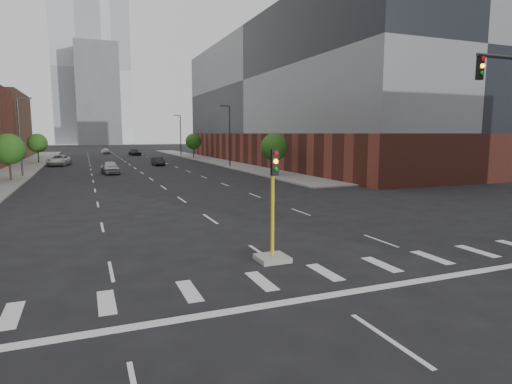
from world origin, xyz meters
TOP-DOWN VIEW (x-y plane):
  - ground at (0.00, 0.00)m, footprint 400.00×400.00m
  - sidewalk_left_far at (-15.00, 74.00)m, footprint 5.00×92.00m
  - sidewalk_right_far at (15.00, 74.00)m, footprint 5.00×92.00m
  - building_right_main at (29.50, 60.00)m, footprint 24.00×70.00m
  - tower_left at (-8.00, 220.00)m, footprint 22.00×22.00m
  - tower_right at (10.00, 260.00)m, footprint 20.00×20.00m
  - tower_mid at (0.00, 200.00)m, footprint 18.00×18.00m
  - median_traffic_signal at (0.00, 8.97)m, footprint 1.20×1.20m
  - streetlight_right_a at (13.41, 55.00)m, footprint 1.60×0.22m
  - streetlight_right_b at (13.41, 90.00)m, footprint 1.60×0.22m
  - streetlight_left at (-13.41, 50.00)m, footprint 1.60×0.22m
  - tree_left_near at (-14.00, 45.00)m, footprint 3.20×3.20m
  - tree_left_far at (-14.00, 75.00)m, footprint 3.20×3.20m
  - tree_right_near at (14.00, 40.00)m, footprint 3.20×3.20m
  - tree_right_far at (14.00, 80.00)m, footprint 3.20×3.20m
  - car_near_left at (-3.83, 50.04)m, footprint 2.27×4.87m
  - car_mid_right at (3.98, 62.28)m, footprint 1.66×4.19m
  - car_far_left at (-10.50, 67.64)m, footprint 3.65×6.42m
  - car_deep_right at (3.97, 95.37)m, footprint 2.65×5.28m
  - car_distant at (-1.91, 105.69)m, footprint 2.36×4.53m

SIDE VIEW (x-z plane):
  - ground at x=0.00m, z-range 0.00..0.00m
  - sidewalk_left_far at x=-15.00m, z-range 0.00..0.15m
  - sidewalk_right_far at x=15.00m, z-range 0.00..0.15m
  - car_mid_right at x=3.98m, z-range 0.00..1.36m
  - car_deep_right at x=3.97m, z-range 0.00..1.47m
  - car_distant at x=-1.91m, z-range 0.00..1.47m
  - car_near_left at x=-3.83m, z-range 0.00..1.61m
  - car_far_left at x=-10.50m, z-range 0.00..1.69m
  - median_traffic_signal at x=0.00m, z-range -1.23..3.17m
  - tree_left_near at x=-14.00m, z-range 0.97..5.82m
  - tree_left_far at x=-14.00m, z-range 0.97..5.82m
  - tree_right_near at x=14.00m, z-range 0.97..5.82m
  - tree_right_far at x=14.00m, z-range 0.97..5.82m
  - streetlight_right_a at x=13.41m, z-range 0.47..9.55m
  - streetlight_right_b at x=13.41m, z-range 0.47..9.55m
  - streetlight_left at x=-13.41m, z-range 0.47..9.55m
  - building_right_main at x=29.50m, z-range 0.00..22.00m
  - tower_mid at x=0.00m, z-range 0.00..44.00m
  - tower_left at x=-8.00m, z-range 0.00..70.00m
  - tower_right at x=10.00m, z-range 0.00..80.00m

